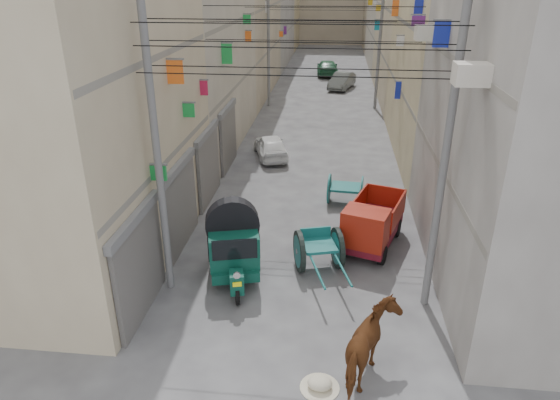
# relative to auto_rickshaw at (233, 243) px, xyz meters

# --- Properties ---
(building_row_left) EXTENTS (8.00, 62.00, 14.00)m
(building_row_left) POSITION_rel_auto_rickshaw_xyz_m (-6.13, 27.38, 5.33)
(building_row_left) COLOR #BDAE8F
(building_row_left) RESTS_ON ground
(building_row_right) EXTENTS (8.00, 62.00, 14.00)m
(building_row_right) POSITION_rel_auto_rickshaw_xyz_m (9.86, 27.38, 5.33)
(building_row_right) COLOR #A09B95
(building_row_right) RESTS_ON ground
(shutters_left) EXTENTS (0.18, 14.40, 2.88)m
(shutters_left) POSITION_rel_auto_rickshaw_xyz_m (-2.05, 3.63, 0.36)
(shutters_left) COLOR #46464B
(shutters_left) RESTS_ON ground
(signboards) EXTENTS (8.22, 40.52, 5.67)m
(signboards) POSITION_rel_auto_rickshaw_xyz_m (1.86, 14.91, 2.30)
(signboards) COLOR gold
(signboards) RESTS_ON ground
(ac_units) EXTENTS (0.70, 6.55, 3.35)m
(ac_units) POSITION_rel_auto_rickshaw_xyz_m (5.52, 0.92, 6.30)
(ac_units) COLOR beige
(ac_units) RESTS_ON ground
(utility_poles) EXTENTS (7.40, 22.20, 8.00)m
(utility_poles) POSITION_rel_auto_rickshaw_xyz_m (1.87, 10.25, 2.87)
(utility_poles) COLOR slate
(utility_poles) RESTS_ON ground
(overhead_cables) EXTENTS (7.40, 22.52, 1.12)m
(overhead_cables) POSITION_rel_auto_rickshaw_xyz_m (1.87, 7.65, 5.64)
(overhead_cables) COLOR black
(overhead_cables) RESTS_ON ground
(auto_rickshaw) EXTENTS (2.00, 2.82, 1.92)m
(auto_rickshaw) POSITION_rel_auto_rickshaw_xyz_m (0.00, 0.00, 0.00)
(auto_rickshaw) COLOR black
(auto_rickshaw) RESTS_ON ground
(tonga_cart) EXTENTS (1.81, 3.02, 1.28)m
(tonga_cart) POSITION_rel_auto_rickshaw_xyz_m (2.48, 0.71, -0.46)
(tonga_cart) COLOR black
(tonga_cart) RESTS_ON ground
(mini_truck) EXTENTS (2.28, 3.36, 1.74)m
(mini_truck) POSITION_rel_auto_rickshaw_xyz_m (4.09, 1.98, -0.30)
(mini_truck) COLOR black
(mini_truck) RESTS_ON ground
(second_cart) EXTENTS (1.43, 1.29, 1.18)m
(second_cart) POSITION_rel_auto_rickshaw_xyz_m (3.33, 5.59, -0.50)
(second_cart) COLOR #145A59
(second_cart) RESTS_ON ground
(feed_sack) EXTENTS (0.55, 0.44, 0.27)m
(feed_sack) POSITION_rel_auto_rickshaw_xyz_m (2.71, -4.20, -0.99)
(feed_sack) COLOR beige
(feed_sack) RESTS_ON ground
(horse) EXTENTS (1.48, 2.20, 1.70)m
(horse) POSITION_rel_auto_rickshaw_xyz_m (3.80, -3.75, -0.28)
(horse) COLOR #602516
(horse) RESTS_ON ground
(distant_car_white) EXTENTS (2.23, 3.58, 1.14)m
(distant_car_white) POSITION_rel_auto_rickshaw_xyz_m (-0.26, 10.70, -0.56)
(distant_car_white) COLOR white
(distant_car_white) RESTS_ON ground
(distant_car_grey) EXTENTS (2.30, 3.97, 1.24)m
(distant_car_grey) POSITION_rel_auto_rickshaw_xyz_m (3.26, 27.39, -0.51)
(distant_car_grey) COLOR #525755
(distant_car_grey) RESTS_ON ground
(distant_car_green) EXTENTS (2.00, 4.51, 1.28)m
(distant_car_green) POSITION_rel_auto_rickshaw_xyz_m (1.98, 33.14, -0.49)
(distant_car_green) COLOR #1E5A37
(distant_car_green) RESTS_ON ground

